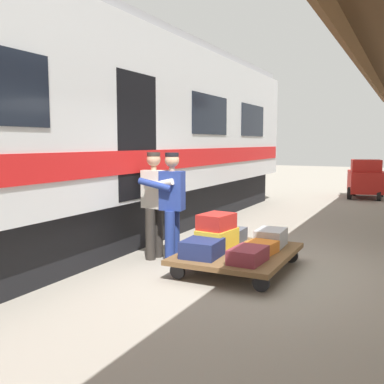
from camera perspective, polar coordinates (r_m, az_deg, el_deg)
The scene contains 13 objects.
ground_plane at distance 6.54m, azimuth 10.03°, elevation -10.22°, with size 60.00×60.00×0.00m, color gray.
train_car at distance 8.13m, azimuth -15.89°, elevation 7.57°, with size 3.02×16.18×4.00m.
luggage_cart at distance 6.56m, azimuth 5.93°, elevation -7.88°, with size 1.48×1.90×0.29m.
suitcase_gray_aluminum at distance 6.90m, azimuth 10.08°, elevation -5.77°, with size 0.40×0.52×0.26m, color #9EA0A5.
suitcase_yellow_case at distance 6.63m, azimuth 3.24°, elevation -6.01°, with size 0.43×0.62×0.29m, color gold.
suitcase_orange_carryall at distance 6.42m, azimuth 8.74°, elevation -7.09°, with size 0.38×0.50×0.16m, color #CC6B23.
suitcase_navy_fabric at distance 6.17m, azimuth 1.31°, elevation -7.22°, with size 0.49×0.54×0.23m, color navy.
suitcase_slate_roller at distance 7.12m, azimuth 4.90°, elevation -5.56°, with size 0.39×0.58×0.20m, color #4C515B.
suitcase_burgundy_valise at distance 5.94m, azimuth 7.19°, elevation -8.03°, with size 0.40×0.57×0.19m, color maroon.
suitcase_red_plastic at distance 6.58m, azimuth 3.17°, elevation -3.79°, with size 0.41×0.53×0.23m, color #AD231E.
porter_in_overalls at distance 6.86m, azimuth -2.71°, elevation -1.44°, with size 0.70×0.49×1.70m.
porter_by_door at distance 7.08m, azimuth -4.77°, elevation -1.20°, with size 0.70×0.47×1.70m.
baggage_tug at distance 15.95m, azimuth 21.45°, elevation 1.50°, with size 1.41×1.88×1.30m.
Camera 1 is at (-1.74, 6.02, 1.85)m, focal length 41.59 mm.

